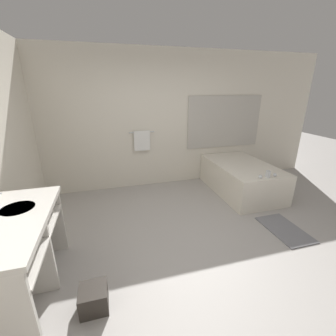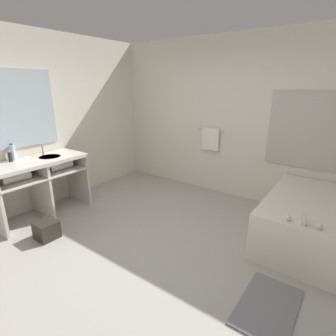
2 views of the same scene
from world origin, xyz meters
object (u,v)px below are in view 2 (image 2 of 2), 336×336
at_px(soap_dispenser, 10,157).
at_px(waste_bin, 47,230).
at_px(bathtub, 311,219).
at_px(water_bottle_1, 13,152).

bearing_deg(soap_dispenser, waste_bin, -4.89).
height_order(bathtub, soap_dispenser, soap_dispenser).
height_order(soap_dispenser, waste_bin, soap_dispenser).
xyz_separation_m(bathtub, water_bottle_1, (-3.66, -1.76, 0.67)).
distance_m(soap_dispenser, waste_bin, 1.18).
bearing_deg(soap_dispenser, water_bottle_1, 132.64).
distance_m(water_bottle_1, waste_bin, 1.26).
height_order(bathtub, water_bottle_1, water_bottle_1).
relative_size(soap_dispenser, waste_bin, 0.64).
bearing_deg(bathtub, water_bottle_1, -154.28).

